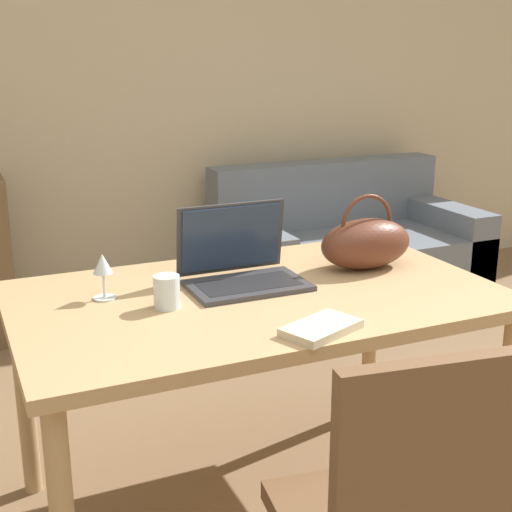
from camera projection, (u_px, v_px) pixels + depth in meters
wall_back at (117, 75)px, 4.03m from camera, size 10.00×0.06×2.70m
dining_table at (257, 317)px, 2.25m from camera, size 1.50×0.90×0.76m
couch at (346, 255)px, 4.34m from camera, size 1.52×0.84×0.82m
laptop at (240, 262)px, 2.31m from camera, size 0.37×0.28×0.25m
drinking_glass at (167, 292)px, 2.09m from camera, size 0.08×0.08×0.10m
wine_glass at (103, 268)px, 2.15m from camera, size 0.07×0.07×0.14m
handbag at (366, 243)px, 2.45m from camera, size 0.34×0.19×0.26m
book at (321, 328)px, 1.91m from camera, size 0.25×0.20×0.02m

